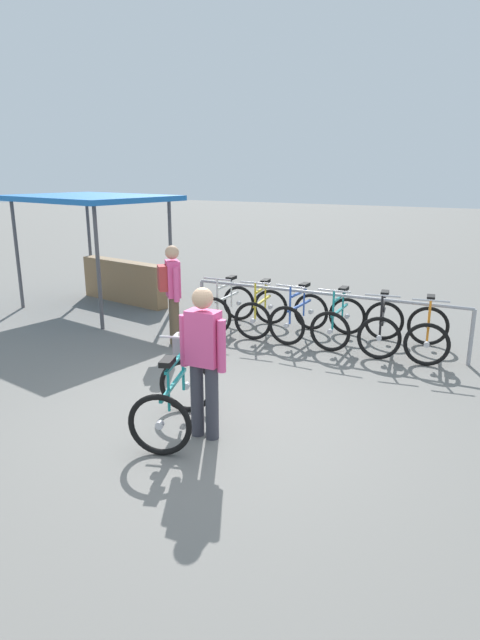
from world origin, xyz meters
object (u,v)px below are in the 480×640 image
object	(u,v)px
featured_bicycle	(177,386)
pedestrian_with_backpack	(172,289)
racked_bike_teal	(339,321)
racked_bike_white	(227,307)
market_stall	(106,240)
racked_bike_black	(382,327)
racked_bike_blue	(299,316)
racked_bike_orange	(428,332)
person_with_featured_bike	(204,357)
racked_bike_yellow	(262,312)

from	to	relation	value
featured_bicycle	pedestrian_with_backpack	xyz separation A→B (m)	(-1.75, 2.35, 0.45)
racked_bike_teal	racked_bike_white	bearing A→B (deg)	-177.96
featured_bicycle	market_stall	size ratio (longest dim) A/B	0.37
racked_bike_white	racked_bike_black	distance (m)	2.80
racked_bike_teal	market_stall	xyz separation A→B (m)	(-5.10, 0.12, 1.03)
racked_bike_blue	racked_bike_orange	xyz separation A→B (m)	(2.10, 0.07, -0.00)
racked_bike_black	pedestrian_with_backpack	bearing A→B (deg)	-154.10
racked_bike_orange	pedestrian_with_backpack	world-z (taller)	pedestrian_with_backpack
racked_bike_teal	person_with_featured_bike	distance (m)	3.88
racked_bike_yellow	featured_bicycle	distance (m)	3.83
racked_bike_black	featured_bicycle	distance (m)	4.02
market_stall	racked_bike_orange	bearing A→B (deg)	-0.64
racked_bike_black	market_stall	distance (m)	5.89
racked_bike_teal	person_with_featured_bike	size ratio (longest dim) A/B	0.70
racked_bike_yellow	racked_bike_blue	world-z (taller)	same
racked_bike_white	racked_bike_yellow	xyz separation A→B (m)	(0.70, 0.02, 0.00)
featured_bicycle	racked_bike_white	bearing A→B (deg)	112.37
racked_bike_yellow	racked_bike_teal	bearing A→B (deg)	2.04
racked_bike_black	featured_bicycle	bearing A→B (deg)	-108.44
featured_bicycle	market_stall	world-z (taller)	market_stall
person_with_featured_bike	pedestrian_with_backpack	bearing A→B (deg)	131.70
racked_bike_orange	racked_bike_blue	bearing A→B (deg)	-177.96
racked_bike_yellow	racked_bike_blue	xyz separation A→B (m)	(0.70, 0.02, 0.00)
racked_bike_white	market_stall	world-z (taller)	market_stall
racked_bike_orange	racked_bike_yellow	bearing A→B (deg)	-177.96
racked_bike_blue	racked_bike_orange	size ratio (longest dim) A/B	0.91
racked_bike_white	racked_bike_orange	distance (m)	3.50
racked_bike_blue	racked_bike_orange	bearing A→B (deg)	2.04
racked_bike_black	person_with_featured_bike	size ratio (longest dim) A/B	0.74
racked_bike_blue	racked_bike_orange	world-z (taller)	same
racked_bike_black	racked_bike_orange	distance (m)	0.70
racked_bike_teal	pedestrian_with_backpack	bearing A→B (deg)	-148.14
racked_bike_white	racked_bike_orange	xyz separation A→B (m)	(3.50, 0.12, -0.00)
racked_bike_yellow	featured_bicycle	world-z (taller)	featured_bicycle
racked_bike_blue	featured_bicycle	distance (m)	3.77
racked_bike_teal	pedestrian_with_backpack	distance (m)	2.79
racked_bike_orange	market_stall	size ratio (longest dim) A/B	0.35
racked_bike_white	pedestrian_with_backpack	distance (m)	1.50
racked_bike_white	market_stall	xyz separation A→B (m)	(-3.00, 0.20, 1.03)
person_with_featured_bike	market_stall	bearing A→B (deg)	141.16
person_with_featured_bike	market_stall	xyz separation A→B (m)	(-4.92, 3.96, 0.49)
racked_bike_yellow	racked_bike_blue	bearing A→B (deg)	2.04
racked_bike_blue	featured_bicycle	size ratio (longest dim) A/B	0.87
racked_bike_black	racked_bike_white	bearing A→B (deg)	-177.96
racked_bike_black	market_stall	world-z (taller)	market_stall
racked_bike_orange	racked_bike_teal	bearing A→B (deg)	-177.96
racked_bike_white	racked_bike_blue	xyz separation A→B (m)	(1.40, 0.05, 0.00)
featured_bicycle	market_stall	xyz separation A→B (m)	(-4.53, 3.91, 0.91)
person_with_featured_bike	market_stall	world-z (taller)	market_stall
racked_bike_yellow	racked_bike_white	bearing A→B (deg)	-177.96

